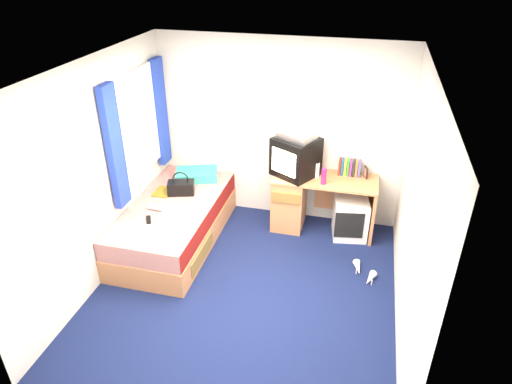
% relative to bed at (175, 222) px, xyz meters
% --- Properties ---
extents(ground, '(3.40, 3.40, 0.00)m').
position_rel_bed_xyz_m(ground, '(1.10, -0.70, -0.27)').
color(ground, '#0C1438').
rests_on(ground, ground).
extents(room_shell, '(3.40, 3.40, 3.40)m').
position_rel_bed_xyz_m(room_shell, '(1.10, -0.70, 1.18)').
color(room_shell, white).
rests_on(room_shell, ground).
extents(bed, '(1.01, 2.00, 0.54)m').
position_rel_bed_xyz_m(bed, '(0.00, 0.00, 0.00)').
color(bed, tan).
rests_on(bed, ground).
extents(pillow, '(0.63, 0.51, 0.12)m').
position_rel_bed_xyz_m(pillow, '(0.05, 0.70, 0.33)').
color(pillow, '#1B69B2').
rests_on(pillow, bed).
extents(desk, '(1.30, 0.55, 0.75)m').
position_rel_bed_xyz_m(desk, '(1.49, 0.74, 0.14)').
color(desk, tan).
rests_on(desk, ground).
extents(storage_cube, '(0.48, 0.48, 0.52)m').
position_rel_bed_xyz_m(storage_cube, '(2.13, 0.65, -0.01)').
color(storage_cube, white).
rests_on(storage_cube, ground).
extents(crt_tv, '(0.65, 0.64, 0.49)m').
position_rel_bed_xyz_m(crt_tv, '(1.37, 0.74, 0.73)').
color(crt_tv, black).
rests_on(crt_tv, desk).
extents(vcr, '(0.53, 0.47, 0.08)m').
position_rel_bed_xyz_m(vcr, '(1.38, 0.74, 1.01)').
color(vcr, '#AEAEB0').
rests_on(vcr, crt_tv).
extents(book_row, '(0.27, 0.13, 0.20)m').
position_rel_bed_xyz_m(book_row, '(2.04, 0.90, 0.58)').
color(book_row, maroon).
rests_on(book_row, desk).
extents(picture_frame, '(0.06, 0.12, 0.14)m').
position_rel_bed_xyz_m(picture_frame, '(2.25, 0.87, 0.55)').
color(picture_frame, '#311B10').
rests_on(picture_frame, desk).
extents(pink_water_bottle, '(0.07, 0.07, 0.20)m').
position_rel_bed_xyz_m(pink_water_bottle, '(1.76, 0.57, 0.58)').
color(pink_water_bottle, '#E32061').
rests_on(pink_water_bottle, desk).
extents(aerosol_can, '(0.05, 0.05, 0.20)m').
position_rel_bed_xyz_m(aerosol_can, '(1.66, 0.72, 0.58)').
color(aerosol_can, white).
rests_on(aerosol_can, desk).
extents(handbag, '(0.37, 0.27, 0.30)m').
position_rel_bed_xyz_m(handbag, '(0.00, 0.26, 0.36)').
color(handbag, black).
rests_on(handbag, bed).
extents(towel, '(0.33, 0.29, 0.09)m').
position_rel_bed_xyz_m(towel, '(0.18, -0.30, 0.32)').
color(towel, white).
rests_on(towel, bed).
extents(magazine, '(0.22, 0.29, 0.01)m').
position_rel_bed_xyz_m(magazine, '(-0.24, 0.23, 0.28)').
color(magazine, gold).
rests_on(magazine, bed).
extents(water_bottle, '(0.20, 0.08, 0.07)m').
position_rel_bed_xyz_m(water_bottle, '(-0.14, -0.19, 0.31)').
color(water_bottle, silver).
rests_on(water_bottle, bed).
extents(colour_swatch_fan, '(0.20, 0.19, 0.01)m').
position_rel_bed_xyz_m(colour_swatch_fan, '(0.11, -0.49, 0.28)').
color(colour_swatch_fan, gold).
rests_on(colour_swatch_fan, bed).
extents(remote_control, '(0.12, 0.16, 0.02)m').
position_rel_bed_xyz_m(remote_control, '(-0.12, -0.42, 0.28)').
color(remote_control, black).
rests_on(remote_control, bed).
extents(window_assembly, '(0.11, 1.42, 1.40)m').
position_rel_bed_xyz_m(window_assembly, '(-0.45, 0.20, 1.15)').
color(window_assembly, silver).
rests_on(window_assembly, room_shell).
extents(white_heels, '(0.29, 0.40, 0.09)m').
position_rel_bed_xyz_m(white_heels, '(2.36, -0.14, -0.23)').
color(white_heels, silver).
rests_on(white_heels, ground).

